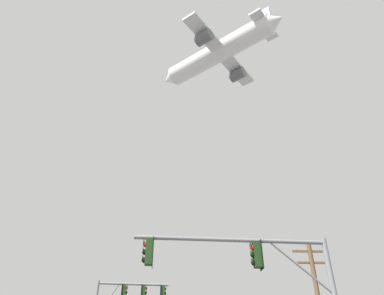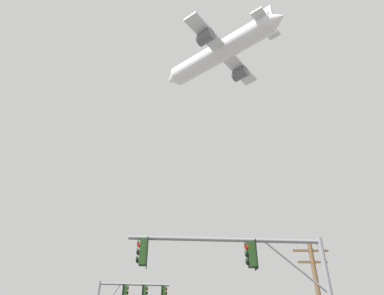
{
  "view_description": "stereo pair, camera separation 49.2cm",
  "coord_description": "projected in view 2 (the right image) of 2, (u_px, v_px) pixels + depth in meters",
  "views": [
    {
      "loc": [
        0.01,
        -4.49,
        1.34
      ],
      "look_at": [
        0.83,
        17.54,
        15.44
      ],
      "focal_mm": 33.12,
      "sensor_mm": 36.0,
      "label": 1
    },
    {
      "loc": [
        0.5,
        -4.5,
        1.34
      ],
      "look_at": [
        0.83,
        17.54,
        15.44
      ],
      "focal_mm": 33.12,
      "sensor_mm": 36.0,
      "label": 2
    }
  ],
  "objects": [
    {
      "name": "airplane",
      "position": [
        221.0,
        52.0,
        51.1
      ],
      "size": [
        17.33,
        14.82,
        5.55
      ],
      "color": "white"
    },
    {
      "name": "signal_pole_near",
      "position": [
        254.0,
        273.0,
        12.49
      ],
      "size": [
        7.22,
        0.7,
        5.66
      ],
      "color": "slate",
      "rests_on": "ground"
    }
  ]
}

